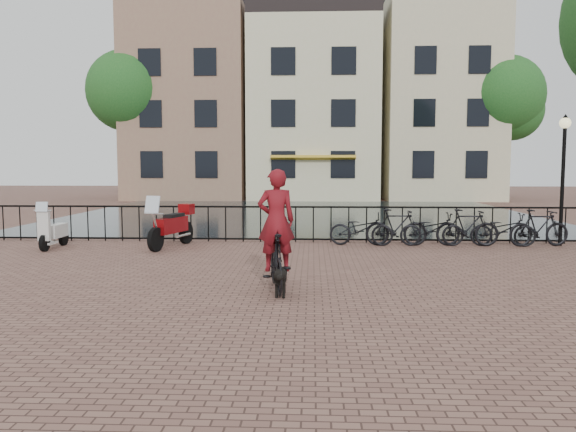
{
  "coord_description": "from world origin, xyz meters",
  "views": [
    {
      "loc": [
        0.47,
        -7.81,
        2.19
      ],
      "look_at": [
        0.0,
        3.0,
        1.2
      ],
      "focal_mm": 35.0,
      "sensor_mm": 36.0,
      "label": 1
    }
  ],
  "objects_px": {
    "cyclist": "(276,237)",
    "motorcycle": "(171,220)",
    "lamp_post": "(564,158)",
    "scooter": "(54,224)",
    "dog": "(280,280)"
  },
  "relations": [
    {
      "from": "cyclist",
      "to": "motorcycle",
      "type": "height_order",
      "value": "cyclist"
    },
    {
      "from": "lamp_post",
      "to": "motorcycle",
      "type": "distance_m",
      "value": 10.62
    },
    {
      "from": "motorcycle",
      "to": "scooter",
      "type": "height_order",
      "value": "motorcycle"
    },
    {
      "from": "motorcycle",
      "to": "scooter",
      "type": "relative_size",
      "value": 1.5
    },
    {
      "from": "lamp_post",
      "to": "motorcycle",
      "type": "bearing_deg",
      "value": -175.64
    },
    {
      "from": "cyclist",
      "to": "scooter",
      "type": "xyz_separation_m",
      "value": [
        -6.15,
        4.68,
        -0.29
      ]
    },
    {
      "from": "dog",
      "to": "scooter",
      "type": "distance_m",
      "value": 8.06
    },
    {
      "from": "scooter",
      "to": "cyclist",
      "type": "bearing_deg",
      "value": -37.28
    },
    {
      "from": "dog",
      "to": "motorcycle",
      "type": "height_order",
      "value": "motorcycle"
    },
    {
      "from": "dog",
      "to": "lamp_post",
      "type": "bearing_deg",
      "value": 38.61
    },
    {
      "from": "cyclist",
      "to": "scooter",
      "type": "height_order",
      "value": "cyclist"
    },
    {
      "from": "motorcycle",
      "to": "lamp_post",
      "type": "bearing_deg",
      "value": 20.8
    },
    {
      "from": "cyclist",
      "to": "scooter",
      "type": "distance_m",
      "value": 7.73
    },
    {
      "from": "cyclist",
      "to": "dog",
      "type": "distance_m",
      "value": 0.79
    },
    {
      "from": "lamp_post",
      "to": "motorcycle",
      "type": "height_order",
      "value": "lamp_post"
    }
  ]
}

